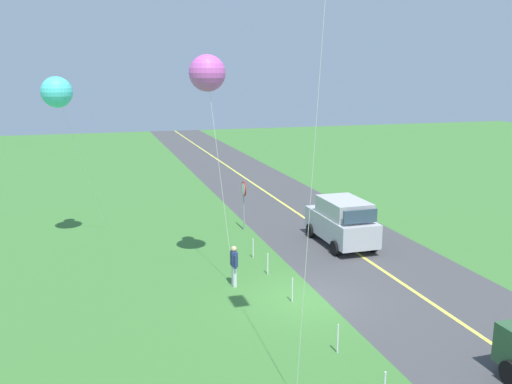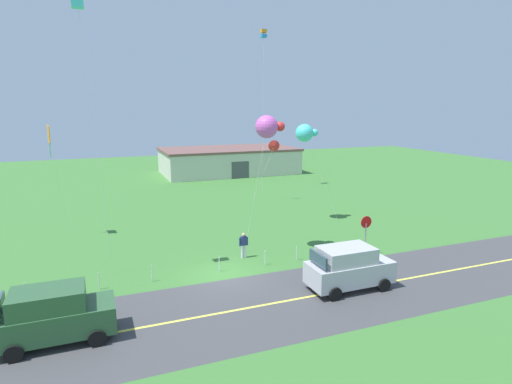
{
  "view_description": "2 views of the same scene",
  "coord_description": "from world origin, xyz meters",
  "px_view_note": "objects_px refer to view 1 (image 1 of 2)",
  "views": [
    {
      "loc": [
        -16.88,
        7.12,
        7.97
      ],
      "look_at": [
        0.92,
        1.74,
        3.87
      ],
      "focal_mm": 37.79,
      "sensor_mm": 36.0,
      "label": 1
    },
    {
      "loc": [
        -6.34,
        -20.88,
        9.21
      ],
      "look_at": [
        2.85,
        2.53,
        4.05
      ],
      "focal_mm": 29.38,
      "sensor_mm": 36.0,
      "label": 2
    }
  ],
  "objects_px": {
    "stop_sign": "(244,196)",
    "kite_red_low": "(207,73)",
    "person_adult_near": "(234,265)",
    "car_suv_foreground": "(342,221)",
    "kite_orange_near": "(57,92)"
  },
  "relations": [
    {
      "from": "person_adult_near",
      "to": "kite_red_low",
      "type": "bearing_deg",
      "value": -114.17
    },
    {
      "from": "stop_sign",
      "to": "person_adult_near",
      "type": "relative_size",
      "value": 1.6
    },
    {
      "from": "car_suv_foreground",
      "to": "kite_orange_near",
      "type": "xyz_separation_m",
      "value": [
        3.97,
        12.45,
        6.0
      ]
    },
    {
      "from": "person_adult_near",
      "to": "kite_orange_near",
      "type": "distance_m",
      "value": 11.6
    },
    {
      "from": "stop_sign",
      "to": "kite_red_low",
      "type": "height_order",
      "value": "kite_red_low"
    },
    {
      "from": "car_suv_foreground",
      "to": "person_adult_near",
      "type": "relative_size",
      "value": 2.75
    },
    {
      "from": "kite_orange_near",
      "to": "kite_red_low",
      "type": "bearing_deg",
      "value": -134.54
    },
    {
      "from": "person_adult_near",
      "to": "kite_orange_near",
      "type": "height_order",
      "value": "kite_orange_near"
    },
    {
      "from": "car_suv_foreground",
      "to": "stop_sign",
      "type": "bearing_deg",
      "value": 45.21
    },
    {
      "from": "car_suv_foreground",
      "to": "stop_sign",
      "type": "distance_m",
      "value": 5.34
    },
    {
      "from": "kite_orange_near",
      "to": "person_adult_near",
      "type": "bearing_deg",
      "value": -139.87
    },
    {
      "from": "stop_sign",
      "to": "kite_red_low",
      "type": "distance_m",
      "value": 8.73
    },
    {
      "from": "person_adult_near",
      "to": "kite_red_low",
      "type": "xyz_separation_m",
      "value": [
        1.8,
        0.54,
        7.12
      ]
    },
    {
      "from": "kite_red_low",
      "to": "person_adult_near",
      "type": "bearing_deg",
      "value": -163.42
    },
    {
      "from": "person_adult_near",
      "to": "kite_orange_near",
      "type": "relative_size",
      "value": 0.2
    }
  ]
}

